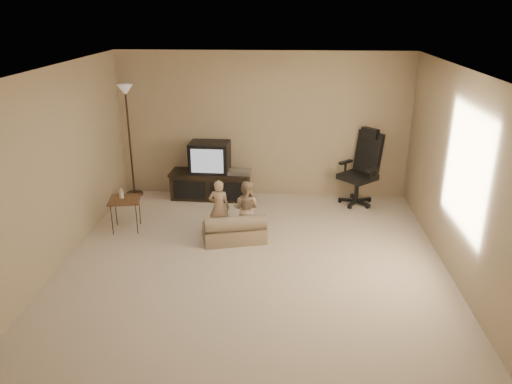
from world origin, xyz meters
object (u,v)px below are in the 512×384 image
tv_stand (211,175)px  side_table (124,200)px  toddler_left (219,207)px  child_sofa (235,230)px  office_chair (361,177)px  floor_lamp (127,116)px  toddler_right (246,208)px

tv_stand → side_table: (-1.08, -1.40, 0.06)m
side_table → toddler_left: toddler_left is taller
toddler_left → child_sofa: bearing=140.2°
office_chair → child_sofa: 2.57m
child_sofa → toddler_left: 0.43m
floor_lamp → child_sofa: floor_lamp is taller
child_sofa → side_table: bearing=155.3°
tv_stand → child_sofa: tv_stand is taller
office_chair → floor_lamp: (-3.97, 0.14, 0.96)m
office_chair → side_table: (-3.65, -1.31, 0.02)m
toddler_left → tv_stand: bearing=-71.5°
office_chair → child_sofa: (-1.98, -1.62, -0.29)m
office_chair → toddler_right: size_ratio=1.53×
office_chair → toddler_right: office_chair is taller
tv_stand → side_table: tv_stand is taller
side_table → floor_lamp: bearing=102.2°
tv_stand → toddler_left: 1.50m
side_table → child_sofa: 1.73m
toddler_left → floor_lamp: bearing=-35.8°
child_sofa → toddler_right: size_ratio=1.16×
side_table → floor_lamp: 1.77m
floor_lamp → child_sofa: (1.99, -1.77, -1.25)m
child_sofa → toddler_right: 0.37m
tv_stand → toddler_right: size_ratio=1.69×
toddler_left → toddler_right: toddler_right is taller
floor_lamp → child_sofa: bearing=-41.6°
office_chair → floor_lamp: bearing=-135.2°
side_table → office_chair: bearing=19.8°
office_chair → child_sofa: office_chair is taller
toddler_left → side_table: bearing=2.8°
tv_stand → side_table: 1.77m
tv_stand → toddler_left: bearing=-74.3°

